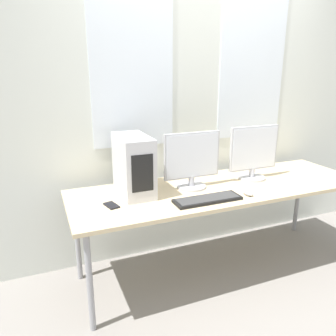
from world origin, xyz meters
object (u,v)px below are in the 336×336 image
at_px(monitor_main, 192,160).
at_px(cell_phone, 111,205).
at_px(monitor_right_near, 254,153).
at_px(keyboard, 208,199).
at_px(pc_tower, 133,165).
at_px(mouse, 248,193).

xyz_separation_m(monitor_main, cell_phone, (-0.65, -0.12, -0.21)).
height_order(monitor_right_near, cell_phone, monitor_right_near).
bearing_deg(monitor_right_near, cell_phone, -173.93).
distance_m(monitor_right_near, keyboard, 0.68).
distance_m(pc_tower, monitor_right_near, 1.00).
xyz_separation_m(pc_tower, monitor_right_near, (1.00, -0.05, 0.01)).
xyz_separation_m(pc_tower, mouse, (0.75, -0.36, -0.20)).
bearing_deg(keyboard, cell_phone, 165.65).
bearing_deg(monitor_main, monitor_right_near, 0.42).
xyz_separation_m(monitor_main, monitor_right_near, (0.56, 0.00, 0.00)).
bearing_deg(cell_phone, pc_tower, 25.90).
relative_size(monitor_main, keyboard, 0.93).
bearing_deg(mouse, pc_tower, 154.53).
xyz_separation_m(pc_tower, keyboard, (0.42, -0.34, -0.20)).
bearing_deg(pc_tower, cell_phone, -139.63).
distance_m(monitor_right_near, cell_phone, 1.23).
xyz_separation_m(pc_tower, cell_phone, (-0.21, -0.18, -0.21)).
height_order(pc_tower, cell_phone, pc_tower).
bearing_deg(cell_phone, keyboard, -28.82).
height_order(monitor_main, monitor_right_near, monitor_right_near).
relative_size(monitor_main, mouse, 4.60).
bearing_deg(monitor_right_near, mouse, -129.71).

